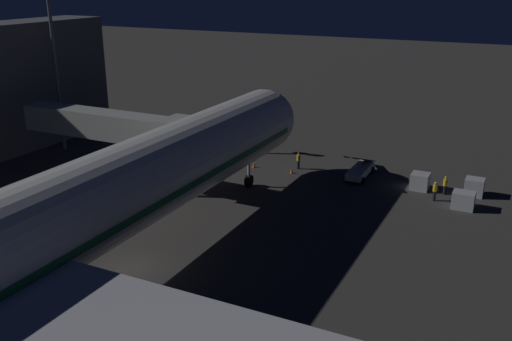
# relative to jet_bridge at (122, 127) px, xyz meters

# --- Properties ---
(ground_plane) EXTENTS (320.00, 320.00, 0.00)m
(ground_plane) POSITION_rel_jet_bridge_xyz_m (-10.73, 13.22, -5.94)
(ground_plane) COLOR #383533
(jet_bridge) EXTENTS (19.70, 3.40, 7.48)m
(jet_bridge) POSITION_rel_jet_bridge_xyz_m (0.00, 0.00, 0.00)
(jet_bridge) COLOR #9E9E99
(jet_bridge) RESTS_ON ground_plane
(apron_floodlight_mast) EXTENTS (2.90, 0.50, 18.96)m
(apron_floodlight_mast) POSITION_rel_jet_bridge_xyz_m (14.77, -6.97, 4.99)
(apron_floodlight_mast) COLOR #59595E
(apron_floodlight_mast) RESTS_ON ground_plane
(belt_loader) EXTENTS (1.96, 8.84, 3.45)m
(belt_loader) POSITION_rel_jet_bridge_xyz_m (-19.66, -12.69, -5.09)
(belt_loader) COLOR silver
(belt_loader) RESTS_ON ground_plane
(baggage_container_near_belt) EXTENTS (1.89, 1.53, 1.53)m
(baggage_container_near_belt) POSITION_rel_jet_bridge_xyz_m (-30.20, -8.75, -5.18)
(baggage_container_near_belt) COLOR #B7BABF
(baggage_container_near_belt) RESTS_ON ground_plane
(baggage_container_far_row) EXTENTS (1.68, 1.73, 1.57)m
(baggage_container_far_row) POSITION_rel_jet_bridge_xyz_m (-25.81, -11.95, -5.16)
(baggage_container_far_row) COLOR #B7BABF
(baggage_container_far_row) RESTS_ON ground_plane
(baggage_container_spare) EXTENTS (1.69, 1.56, 1.64)m
(baggage_container_spare) POSITION_rel_jet_bridge_xyz_m (-30.68, -12.54, -5.13)
(baggage_container_spare) COLOR #B7BABF
(baggage_container_spare) RESTS_ON ground_plane
(ground_crew_by_belt_loader) EXTENTS (0.40, 0.40, 1.82)m
(ground_crew_by_belt_loader) POSITION_rel_jet_bridge_xyz_m (-13.00, -12.40, -4.94)
(ground_crew_by_belt_loader) COLOR black
(ground_crew_by_belt_loader) RESTS_ON ground_plane
(ground_crew_marshaller_fwd) EXTENTS (0.40, 0.40, 1.81)m
(ground_crew_marshaller_fwd) POSITION_rel_jet_bridge_xyz_m (-28.20, -11.54, -4.95)
(ground_crew_marshaller_fwd) COLOR black
(ground_crew_marshaller_fwd) RESTS_ON ground_plane
(ground_crew_under_port_wing) EXTENTS (0.40, 0.40, 1.83)m
(ground_crew_under_port_wing) POSITION_rel_jet_bridge_xyz_m (-27.60, -9.48, -4.93)
(ground_crew_under_port_wing) COLOR black
(ground_crew_under_port_wing) RESTS_ON ground_plane
(traffic_cone_nose_port) EXTENTS (0.36, 0.36, 0.55)m
(traffic_cone_nose_port) POSITION_rel_jet_bridge_xyz_m (-12.93, -10.74, -5.67)
(traffic_cone_nose_port) COLOR orange
(traffic_cone_nose_port) RESTS_ON ground_plane
(traffic_cone_nose_starboard) EXTENTS (0.36, 0.36, 0.55)m
(traffic_cone_nose_starboard) POSITION_rel_jet_bridge_xyz_m (-8.53, -10.74, -5.67)
(traffic_cone_nose_starboard) COLOR orange
(traffic_cone_nose_starboard) RESTS_ON ground_plane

